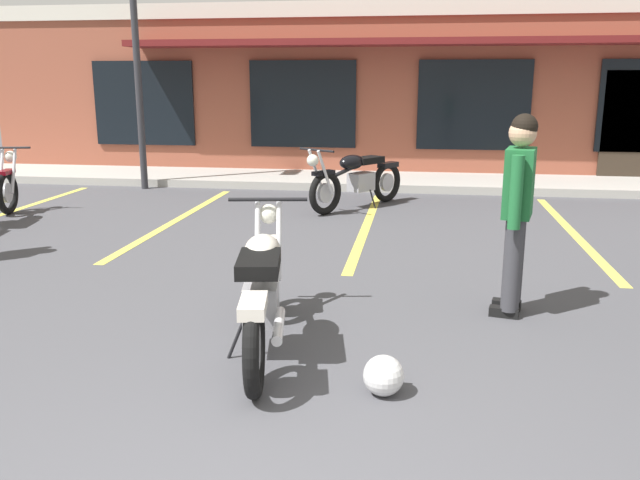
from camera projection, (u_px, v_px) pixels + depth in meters
ground_plane at (334, 309)px, 5.73m from camera, size 80.00×80.00×0.00m
sidewalk_kerb at (382, 181)px, 12.42m from camera, size 22.00×1.80×0.14m
brick_storefront_building at (394, 89)px, 15.88m from camera, size 16.67×7.20×3.40m
painted_stall_lines at (367, 225)px, 8.98m from camera, size 10.85×4.80×0.01m
motorcycle_foreground_classic at (262, 289)px, 4.78m from camera, size 0.77×2.10×0.98m
motorcycle_silver_naked at (357, 178)px, 10.08m from camera, size 1.44×1.81×0.98m
person_in_shorts_foreground at (518, 203)px, 5.39m from camera, size 0.34×0.61×1.68m
helmet_on_pavement at (384, 375)px, 4.14m from camera, size 0.26×0.26×0.26m
parking_lot_lamp_post at (131, 10)px, 11.17m from camera, size 0.24×0.76×4.71m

